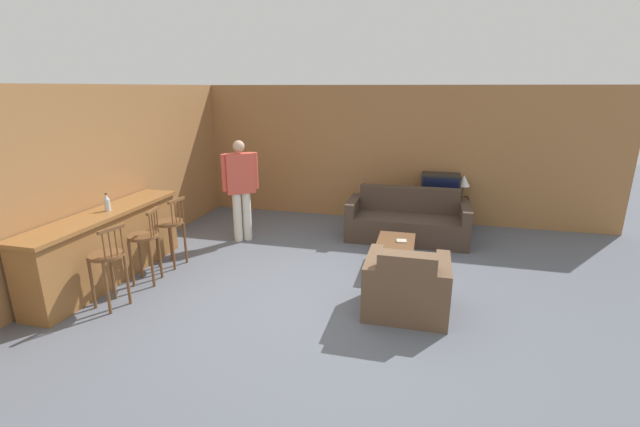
{
  "coord_description": "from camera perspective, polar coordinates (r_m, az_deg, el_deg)",
  "views": [
    {
      "loc": [
        1.23,
        -4.65,
        2.56
      ],
      "look_at": [
        -0.19,
        0.94,
        0.85
      ],
      "focal_mm": 24.0,
      "sensor_mm": 36.0,
      "label": 1
    }
  ],
  "objects": [
    {
      "name": "armchair_near",
      "position": [
        5.15,
        11.44,
        -9.73
      ],
      "size": [
        0.96,
        0.83,
        0.84
      ],
      "color": "brown",
      "rests_on": "ground_plane"
    },
    {
      "name": "wall_left",
      "position": [
        7.61,
        -22.2,
        5.76
      ],
      "size": [
        0.08,
        8.74,
        2.6
      ],
      "color": "#9E6B3D",
      "rests_on": "ground_plane"
    },
    {
      "name": "coffee_table",
      "position": [
        6.34,
        9.99,
        -4.37
      ],
      "size": [
        0.54,
        0.99,
        0.39
      ],
      "color": "brown",
      "rests_on": "ground_plane"
    },
    {
      "name": "tv",
      "position": [
        8.24,
        15.74,
        3.53
      ],
      "size": [
        0.69,
        0.45,
        0.46
      ],
      "color": "black",
      "rests_on": "tv_unit"
    },
    {
      "name": "bar_counter",
      "position": [
        6.51,
        -26.46,
        -3.87
      ],
      "size": [
        0.55,
        2.61,
        0.97
      ],
      "color": "brown",
      "rests_on": "ground_plane"
    },
    {
      "name": "couch_far",
      "position": [
        7.59,
        11.54,
        -1.09
      ],
      "size": [
        2.05,
        0.87,
        0.87
      ],
      "color": "#423328",
      "rests_on": "ground_plane"
    },
    {
      "name": "bottle",
      "position": [
        6.38,
        -26.53,
        1.27
      ],
      "size": [
        0.07,
        0.07,
        0.24
      ],
      "color": "silver",
      "rests_on": "bar_counter"
    },
    {
      "name": "bar_chair_far",
      "position": [
        6.63,
        -19.29,
        -1.87
      ],
      "size": [
        0.44,
        0.44,
        1.03
      ],
      "color": "brown",
      "rests_on": "ground_plane"
    },
    {
      "name": "bar_chair_near",
      "position": [
        5.66,
        -26.46,
        -5.83
      ],
      "size": [
        0.48,
        0.48,
        1.03
      ],
      "color": "brown",
      "rests_on": "ground_plane"
    },
    {
      "name": "tv_unit",
      "position": [
        8.37,
        15.47,
        0.12
      ],
      "size": [
        1.08,
        0.54,
        0.57
      ],
      "color": "#2D2319",
      "rests_on": "ground_plane"
    },
    {
      "name": "wall_back",
      "position": [
        8.57,
        5.88,
        7.97
      ],
      "size": [
        9.4,
        0.08,
        2.6
      ],
      "color": "#9E6B3D",
      "rests_on": "ground_plane"
    },
    {
      "name": "table_lamp",
      "position": [
        8.25,
        18.62,
        4.01
      ],
      "size": [
        0.23,
        0.23,
        0.45
      ],
      "color": "brown",
      "rests_on": "tv_unit"
    },
    {
      "name": "person_by_window",
      "position": [
        7.32,
        -10.53,
        3.7
      ],
      "size": [
        0.51,
        0.44,
        1.73
      ],
      "color": "silver",
      "rests_on": "ground_plane"
    },
    {
      "name": "bar_chair_mid",
      "position": [
        6.17,
        -22.33,
        -3.56
      ],
      "size": [
        0.47,
        0.47,
        1.03
      ],
      "color": "brown",
      "rests_on": "ground_plane"
    },
    {
      "name": "ground_plane",
      "position": [
        5.45,
        -0.53,
        -11.51
      ],
      "size": [
        24.0,
        24.0,
        0.0
      ],
      "primitive_type": "plane",
      "color": "#565B66"
    },
    {
      "name": "book_on_table",
      "position": [
        6.38,
        10.82,
        -3.61
      ],
      "size": [
        0.16,
        0.15,
        0.02
      ],
      "color": "#B7AD99",
      "rests_on": "coffee_table"
    }
  ]
}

